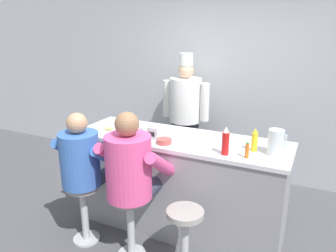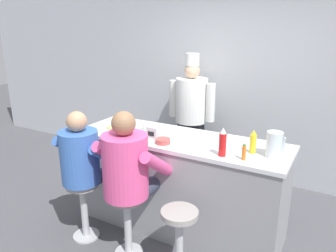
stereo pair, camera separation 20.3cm
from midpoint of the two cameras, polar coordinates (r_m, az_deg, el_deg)
ground_plane at (r=3.58m, az=-2.38°, el=-19.79°), size 20.00×20.00×0.00m
wall_back at (r=4.78m, az=8.74°, el=7.30°), size 10.00×0.06×2.70m
diner_counter at (r=3.58m, az=0.29°, el=-9.91°), size 2.25×0.73×1.04m
ketchup_bottle_red at (r=2.93m, az=8.05°, el=-2.72°), size 0.07×0.07×0.26m
mustard_bottle_yellow at (r=3.07m, az=13.02°, el=-2.47°), size 0.06×0.06×0.22m
hot_sauce_bottle_orange at (r=2.91m, az=11.68°, el=-4.24°), size 0.03×0.03×0.14m
water_pitcher_clear at (r=3.03m, az=16.45°, el=-2.74°), size 0.16×0.14×0.23m
breakfast_plate at (r=3.65m, az=-11.85°, el=-0.73°), size 0.22×0.22×0.04m
cereal_bowl at (r=3.21m, az=-2.50°, el=-2.67°), size 0.15×0.15×0.05m
coffee_mug_white at (r=3.62m, az=-5.41°, el=-0.16°), size 0.14×0.09×0.08m
coffee_mug_tan at (r=3.33m, az=-7.21°, el=-1.64°), size 0.13×0.09×0.09m
napkin_dispenser_chrome at (r=3.33m, az=-4.38°, el=-1.28°), size 0.12×0.07×0.12m
diner_seated_blue at (r=3.36m, az=-16.37°, el=-6.18°), size 0.58×0.57×1.37m
diner_seated_pink at (r=3.03m, az=-8.41°, el=-7.58°), size 0.63×0.63×1.45m
empty_stool_round at (r=3.00m, az=0.91°, el=-17.97°), size 0.33×0.33×0.64m
cook_in_whites_near at (r=4.68m, az=1.80°, el=2.70°), size 0.70×0.45×1.79m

